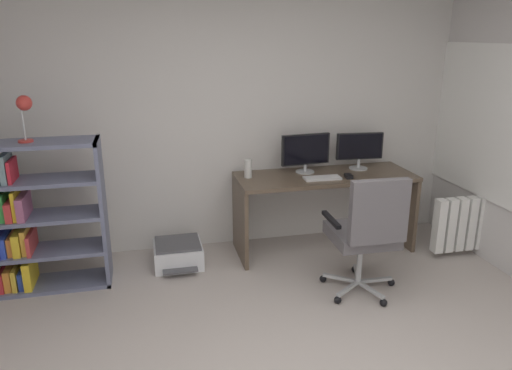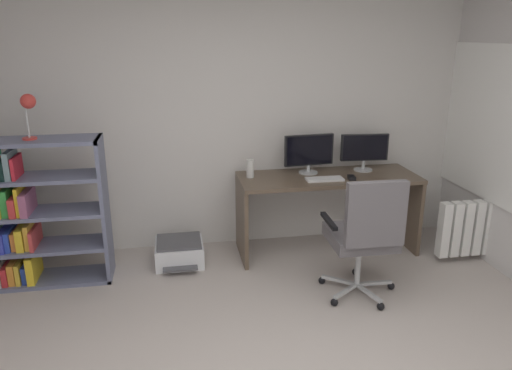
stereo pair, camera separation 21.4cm
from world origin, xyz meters
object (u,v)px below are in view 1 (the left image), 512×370
object	(u,v)px
desktop_speaker	(248,169)
computer_mouse	(349,176)
monitor_secondary	(360,148)
keyboard	(322,178)
desk	(324,194)
office_chair	(367,230)
desk_lamp	(24,108)
bookshelf	(29,220)
printer	(178,254)
monitor_main	(306,151)
radiator	(470,223)

from	to	relation	value
desktop_speaker	computer_mouse	bearing A→B (deg)	-13.78
monitor_secondary	keyboard	world-z (taller)	monitor_secondary
desk	office_chair	bearing A→B (deg)	-90.05
monitor_secondary	desktop_speaker	distance (m)	1.13
desk_lamp	bookshelf	bearing A→B (deg)	179.93
desk	desk_lamp	world-z (taller)	desk_lamp
desktop_speaker	printer	world-z (taller)	desktop_speaker
computer_mouse	bookshelf	distance (m)	2.77
monitor_secondary	desk_lamp	xyz separation A→B (m)	(-2.90, -0.31, 0.53)
monitor_main	computer_mouse	world-z (taller)	monitor_main
keyboard	computer_mouse	distance (m)	0.25
monitor_secondary	bookshelf	world-z (taller)	bookshelf
monitor_main	printer	size ratio (longest dim) A/B	0.98
monitor_secondary	desktop_speaker	world-z (taller)	monitor_secondary
monitor_main	monitor_secondary	size ratio (longest dim) A/B	1.04
keyboard	computer_mouse	size ratio (longest dim) A/B	3.40
keyboard	printer	size ratio (longest dim) A/B	0.69
desk	computer_mouse	bearing A→B (deg)	-40.09
desk	radiator	distance (m)	1.40
desktop_speaker	office_chair	xyz separation A→B (m)	(0.73, -1.01, -0.27)
monitor_secondary	bookshelf	bearing A→B (deg)	-174.11
monitor_main	desktop_speaker	size ratio (longest dim) A/B	2.83
desk	monitor_secondary	size ratio (longest dim) A/B	3.64
bookshelf	desktop_speaker	bearing A→B (deg)	7.96
printer	bookshelf	bearing A→B (deg)	-173.06
office_chair	radiator	xyz separation A→B (m)	(1.30, 0.49, -0.26)
desk	radiator	world-z (taller)	desk
monitor_main	radiator	distance (m)	1.70
bookshelf	desk_lamp	bearing A→B (deg)	-0.07
office_chair	bookshelf	xyz separation A→B (m)	(-2.59, 0.75, 0.02)
desk	radiator	bearing A→B (deg)	-18.82
monitor_secondary	computer_mouse	size ratio (longest dim) A/B	4.63
monitor_main	desk_lamp	world-z (taller)	desk_lamp
office_chair	desktop_speaker	bearing A→B (deg)	125.89
radiator	printer	bearing A→B (deg)	171.57
office_chair	printer	bearing A→B (deg)	147.76
monitor_main	keyboard	world-z (taller)	monitor_main
computer_mouse	printer	bearing A→B (deg)	-177.29
computer_mouse	radiator	world-z (taller)	computer_mouse
bookshelf	monitor_main	bearing A→B (deg)	7.22
keyboard	computer_mouse	world-z (taller)	computer_mouse
computer_mouse	radiator	distance (m)	1.25
monitor_secondary	keyboard	distance (m)	0.57
monitor_main	office_chair	xyz separation A→B (m)	(0.16, -1.06, -0.39)
computer_mouse	desktop_speaker	distance (m)	0.93
monitor_secondary	monitor_main	bearing A→B (deg)	-180.00
monitor_secondary	office_chair	xyz separation A→B (m)	(-0.39, -1.06, -0.39)
desktop_speaker	radiator	world-z (taller)	desktop_speaker
desktop_speaker	radiator	bearing A→B (deg)	-14.35
desk	radiator	xyz separation A→B (m)	(1.30, -0.44, -0.25)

